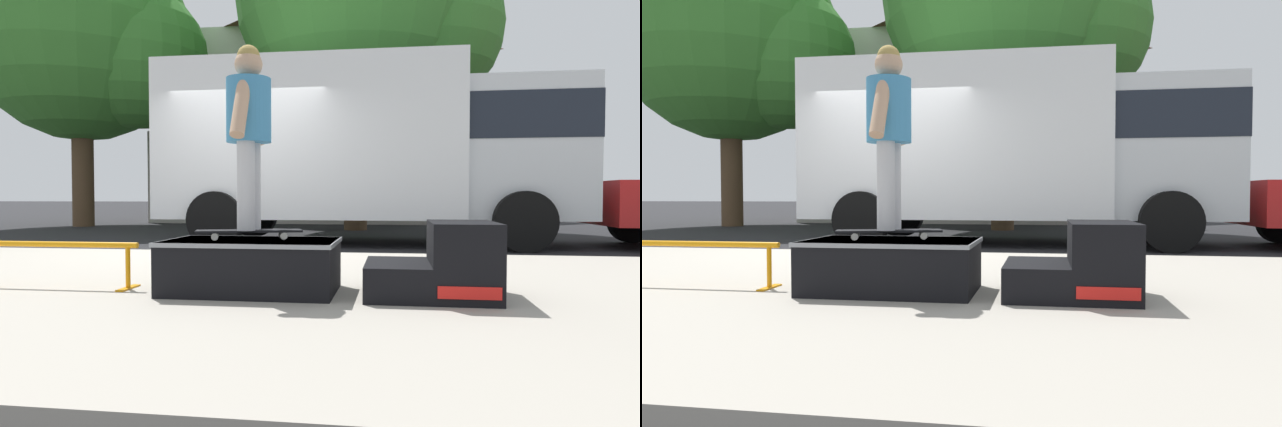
% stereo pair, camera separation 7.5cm
% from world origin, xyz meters
% --- Properties ---
extents(ground_plane, '(140.00, 140.00, 0.00)m').
position_xyz_m(ground_plane, '(0.00, 0.00, 0.00)').
color(ground_plane, black).
extents(sidewalk_slab, '(50.00, 5.00, 0.12)m').
position_xyz_m(sidewalk_slab, '(0.00, -3.00, 0.06)').
color(sidewalk_slab, '#A8A093').
rests_on(sidewalk_slab, ground).
extents(skate_box, '(1.25, 0.75, 0.38)m').
position_xyz_m(skate_box, '(1.27, -3.31, 0.33)').
color(skate_box, black).
rests_on(skate_box, sidewalk_slab).
extents(kicker_ramp, '(0.90, 0.74, 0.52)m').
position_xyz_m(kicker_ramp, '(2.64, -3.31, 0.34)').
color(kicker_ramp, black).
rests_on(kicker_ramp, sidewalk_slab).
extents(grind_rail, '(1.43, 0.28, 0.35)m').
position_xyz_m(grind_rail, '(-0.33, -3.32, 0.38)').
color(grind_rail, orange).
rests_on(grind_rail, sidewalk_slab).
extents(skateboard, '(0.80, 0.42, 0.07)m').
position_xyz_m(skateboard, '(1.23, -3.25, 0.56)').
color(skateboard, black).
rests_on(skateboard, skate_box).
extents(skater_kid, '(0.33, 0.70, 1.37)m').
position_xyz_m(skater_kid, '(1.23, -3.25, 1.38)').
color(skater_kid, silver).
rests_on(skater_kid, skateboard).
extents(box_truck, '(6.91, 2.63, 3.05)m').
position_xyz_m(box_truck, '(1.87, 2.20, 1.70)').
color(box_truck, white).
rests_on(box_truck, ground).
extents(street_tree_main, '(6.34, 5.76, 8.39)m').
position_xyz_m(street_tree_main, '(1.70, 5.86, 5.33)').
color(street_tree_main, brown).
rests_on(street_tree_main, ground).
extents(street_tree_neighbour, '(6.36, 5.78, 8.12)m').
position_xyz_m(street_tree_neighbour, '(-5.76, 6.39, 5.06)').
color(street_tree_neighbour, brown).
rests_on(street_tree_neighbour, ground).
extents(house_behind, '(9.54, 8.22, 8.40)m').
position_xyz_m(house_behind, '(-0.65, 12.44, 4.24)').
color(house_behind, silver).
rests_on(house_behind, ground).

